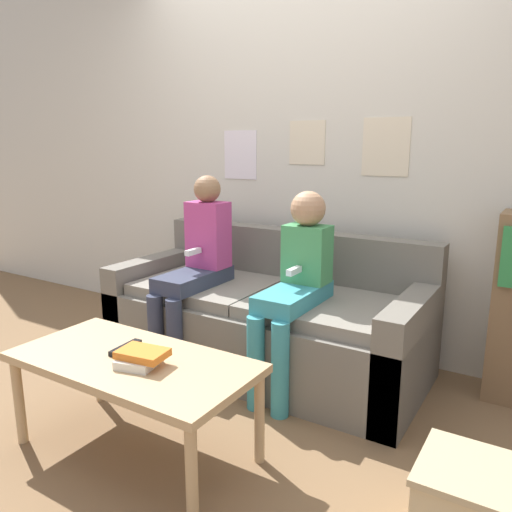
# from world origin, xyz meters

# --- Properties ---
(ground_plane) EXTENTS (10.00, 10.00, 0.00)m
(ground_plane) POSITION_xyz_m (0.00, 0.00, 0.00)
(ground_plane) COLOR brown
(wall_back) EXTENTS (8.00, 0.06, 2.60)m
(wall_back) POSITION_xyz_m (0.00, 1.05, 1.30)
(wall_back) COLOR beige
(wall_back) RESTS_ON ground_plane
(couch) EXTENTS (1.86, 0.84, 0.79)m
(couch) POSITION_xyz_m (0.00, 0.53, 0.28)
(couch) COLOR #6B665B
(couch) RESTS_ON ground_plane
(coffee_table) EXTENTS (1.06, 0.53, 0.44)m
(coffee_table) POSITION_xyz_m (-0.03, -0.53, 0.39)
(coffee_table) COLOR tan
(coffee_table) RESTS_ON ground_plane
(person_left) EXTENTS (0.24, 0.57, 1.14)m
(person_left) POSITION_xyz_m (-0.39, 0.34, 0.63)
(person_left) COLOR #33384C
(person_left) RESTS_ON ground_plane
(person_right) EXTENTS (0.24, 0.57, 1.08)m
(person_right) POSITION_xyz_m (0.28, 0.34, 0.62)
(person_right) COLOR teal
(person_right) RESTS_ON ground_plane
(tv_remote) EXTENTS (0.05, 0.17, 0.02)m
(tv_remote) POSITION_xyz_m (-0.12, -0.49, 0.45)
(tv_remote) COLOR black
(tv_remote) RESTS_ON coffee_table
(book_stack) EXTENTS (0.21, 0.18, 0.07)m
(book_stack) POSITION_xyz_m (0.05, -0.57, 0.47)
(book_stack) COLOR silver
(book_stack) RESTS_ON coffee_table
(storage_box) EXTENTS (0.37, 0.34, 0.31)m
(storage_box) POSITION_xyz_m (1.31, -0.36, 0.16)
(storage_box) COLOR #CCB284
(storage_box) RESTS_ON ground_plane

